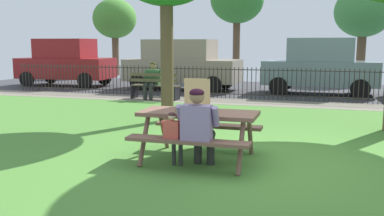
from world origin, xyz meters
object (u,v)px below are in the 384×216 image
at_px(child_at_table, 174,134).
at_px(adult_at_table, 198,125).
at_px(picnic_table_foreground, 199,123).
at_px(far_tree_left, 115,19).
at_px(person_on_park_bench, 152,79).
at_px(far_tree_midleft, 237,0).
at_px(parked_car_center, 320,66).
at_px(park_bench_left, 155,86).
at_px(parked_car_left, 182,64).
at_px(parked_car_far_left, 66,62).
at_px(pizza_box_open, 195,103).
at_px(far_tree_center, 363,12).

bearing_deg(child_at_table, adult_at_table, 4.13).
relative_size(picnic_table_foreground, far_tree_left, 0.43).
relative_size(person_on_park_bench, far_tree_midleft, 0.23).
relative_size(person_on_park_bench, parked_car_center, 0.30).
bearing_deg(adult_at_table, park_bench_left, 116.00).
xyz_separation_m(person_on_park_bench, parked_car_left, (0.08, 2.91, 0.35)).
xyz_separation_m(parked_car_far_left, parked_car_center, (10.27, -0.00, 0.00)).
bearing_deg(far_tree_midleft, person_on_park_bench, -97.09).
bearing_deg(pizza_box_open, far_tree_left, 120.57).
height_order(park_bench_left, far_tree_center, far_tree_center).
bearing_deg(child_at_table, parked_car_left, 107.13).
relative_size(parked_car_left, parked_car_center, 1.12).
xyz_separation_m(park_bench_left, far_tree_midleft, (1.00, 8.89, 3.53)).
relative_size(adult_at_table, parked_car_far_left, 0.30).
xyz_separation_m(pizza_box_open, parked_car_center, (1.94, 9.28, 0.13)).
height_order(parked_car_far_left, far_tree_left, far_tree_left).
bearing_deg(park_bench_left, far_tree_center, 51.82).
bearing_deg(child_at_table, picnic_table_foreground, 66.77).
bearing_deg(far_tree_center, parked_car_left, -139.65).
xyz_separation_m(picnic_table_foreground, park_bench_left, (-3.27, 6.49, -0.18)).
bearing_deg(pizza_box_open, far_tree_midleft, 98.09).
bearing_deg(far_tree_center, adult_at_table, -102.68).
xyz_separation_m(adult_at_table, far_tree_center, (3.57, 15.88, 2.56)).
relative_size(picnic_table_foreground, park_bench_left, 1.12).
relative_size(park_bench_left, parked_car_left, 0.36).
relative_size(picnic_table_foreground, pizza_box_open, 3.73).
height_order(adult_at_table, child_at_table, adult_at_table).
xyz_separation_m(pizza_box_open, far_tree_midleft, (-2.17, 15.24, 3.06)).
bearing_deg(parked_car_far_left, far_tree_midleft, 44.02).
relative_size(adult_at_table, person_on_park_bench, 1.00).
height_order(parked_car_left, far_tree_midleft, far_tree_midleft).
bearing_deg(park_bench_left, adult_at_table, -64.00).
xyz_separation_m(pizza_box_open, far_tree_center, (3.82, 15.24, 2.34)).
xyz_separation_m(parked_car_center, far_tree_left, (-10.94, 5.95, 2.08)).
height_order(picnic_table_foreground, person_on_park_bench, person_on_park_bench).
relative_size(far_tree_left, far_tree_midleft, 0.81).
bearing_deg(far_tree_left, parked_car_far_left, -83.55).
distance_m(child_at_table, far_tree_center, 16.61).
bearing_deg(park_bench_left, person_on_park_bench, 169.04).
xyz_separation_m(child_at_table, park_bench_left, (-3.05, 7.02, -0.09)).
relative_size(child_at_table, far_tree_center, 0.19).
distance_m(person_on_park_bench, parked_car_far_left, 5.85).
distance_m(parked_car_far_left, far_tree_left, 6.34).
distance_m(pizza_box_open, far_tree_left, 17.84).
height_order(person_on_park_bench, parked_car_center, parked_car_center).
height_order(child_at_table, parked_car_far_left, parked_car_far_left).
bearing_deg(parked_car_left, parked_car_far_left, -179.99).
xyz_separation_m(far_tree_left, far_tree_center, (12.82, -0.00, 0.13)).
xyz_separation_m(far_tree_left, far_tree_midleft, (6.83, -0.00, 0.85)).
xyz_separation_m(pizza_box_open, person_on_park_bench, (-3.27, 6.37, -0.23)).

